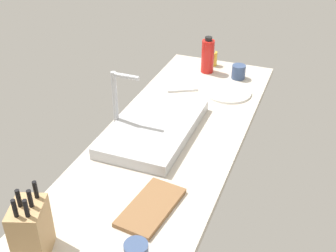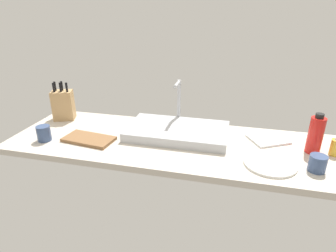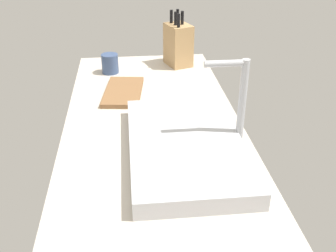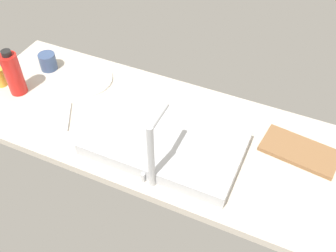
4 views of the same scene
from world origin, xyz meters
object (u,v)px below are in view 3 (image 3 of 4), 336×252
(faucet, at_px, (238,98))
(cutting_board, at_px, (123,92))
(sink_basin, at_px, (185,146))
(ceramic_cup, at_px, (110,64))
(knife_block, at_px, (178,44))

(faucet, height_order, cutting_board, faucet)
(sink_basin, relative_size, ceramic_cup, 6.68)
(cutting_board, bearing_deg, faucet, 38.04)
(sink_basin, xyz_separation_m, faucet, (-0.03, 0.16, 0.14))
(knife_block, distance_m, cutting_board, 0.42)
(faucet, bearing_deg, knife_block, -173.75)
(sink_basin, xyz_separation_m, ceramic_cup, (-0.72, -0.24, 0.02))
(faucet, bearing_deg, cutting_board, -141.96)
(sink_basin, bearing_deg, knife_block, 174.34)
(faucet, relative_size, knife_block, 1.13)
(cutting_board, height_order, ceramic_cup, ceramic_cup)
(cutting_board, xyz_separation_m, ceramic_cup, (-0.25, -0.06, 0.03))
(faucet, bearing_deg, sink_basin, -80.06)
(knife_block, bearing_deg, cutting_board, -59.35)
(faucet, height_order, ceramic_cup, faucet)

